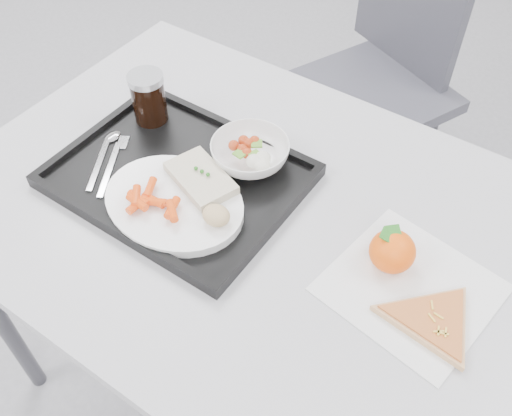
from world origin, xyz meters
The scene contains 14 objects.
table centered at (0.00, 0.30, 0.68)m, with size 1.20×0.80×0.75m.
chair centered at (-0.15, 1.19, 0.54)m, with size 0.55×0.56×0.93m.
tray centered at (-0.19, 0.28, 0.76)m, with size 0.45×0.35×0.03m.
dinner_plate centered at (-0.14, 0.21, 0.77)m, with size 0.27×0.27×0.02m.
fish_fillet centered at (-0.13, 0.28, 0.79)m, with size 0.16×0.12×0.03m.
bread_roll centered at (-0.05, 0.22, 0.80)m, with size 0.06×0.05×0.03m.
salad_bowl centered at (-0.10, 0.38, 0.79)m, with size 0.15×0.15×0.05m.
cola_glass centered at (-0.34, 0.38, 0.82)m, with size 0.07×0.07×0.11m.
cutlery centered at (-0.34, 0.24, 0.77)m, with size 0.12×0.16×0.01m.
napkin centered at (0.28, 0.30, 0.75)m, with size 0.28×0.27×0.00m.
tangerine centered at (0.23, 0.33, 0.79)m, with size 0.10×0.10×0.07m.
pizza_slice centered at (0.34, 0.26, 0.76)m, with size 0.25×0.25×0.02m.
carrot_pile centered at (-0.17, 0.18, 0.80)m, with size 0.12×0.09×0.02m.
salad_contents centered at (-0.08, 0.38, 0.80)m, with size 0.10×0.07×0.03m.
Camera 1 is at (0.37, -0.27, 1.54)m, focal length 40.00 mm.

